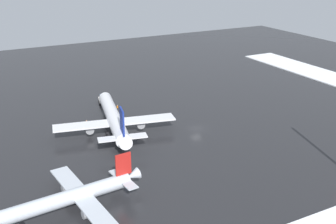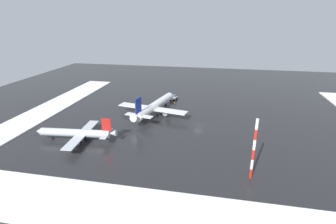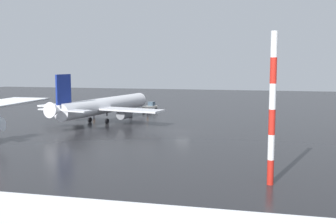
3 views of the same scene
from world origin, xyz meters
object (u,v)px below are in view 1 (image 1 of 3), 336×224
Objects in this scene: airplane_foreground_jet at (72,197)px; ground_crew_near_tug at (87,123)px; pushback_tug at (102,99)px; airplane_parked_starboard at (114,118)px; ground_crew_beside_wing at (117,108)px.

airplane_foreground_jet is 38.37m from ground_crew_near_tug.
pushback_tug is 17.97m from ground_crew_near_tug.
airplane_parked_starboard is 21.04× the size of ground_crew_near_tug.
airplane_parked_starboard is 22.14m from pushback_tug.
ground_crew_near_tug is at bearing -34.87° from ground_crew_beside_wing.
pushback_tug is (4.50, 21.56, -2.27)m from airplane_parked_starboard.
ground_crew_near_tug is (-9.64, -15.15, -0.31)m from pushback_tug.
airplane_parked_starboard is at bearing -177.54° from pushback_tug.
airplane_parked_starboard is 14.96m from ground_crew_beside_wing.
airplane_parked_starboard reaches higher than airplane_foreground_jet.
airplane_parked_starboard reaches higher than pushback_tug.
ground_crew_beside_wing is (11.21, 7.03, 0.00)m from ground_crew_near_tug.
ground_crew_beside_wing is at bearing -154.81° from pushback_tug.
airplane_parked_starboard is 1.30× the size of airplane_foreground_jet.
pushback_tug is at bearing 0.34° from airplane_parked_starboard.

